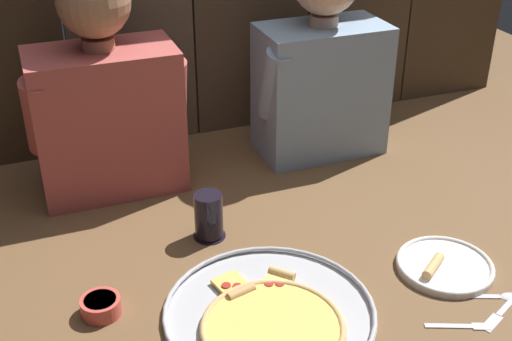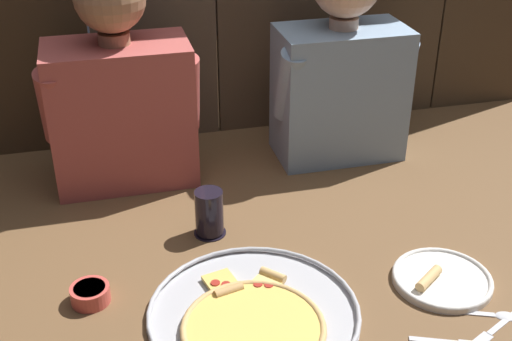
# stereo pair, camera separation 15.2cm
# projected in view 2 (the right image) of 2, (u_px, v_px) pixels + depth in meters

# --- Properties ---
(ground_plane) EXTENTS (3.20, 3.20, 0.00)m
(ground_plane) POSITION_uv_depth(u_px,v_px,m) (280.00, 258.00, 1.53)
(ground_plane) COLOR brown
(pizza_tray) EXTENTS (0.44, 0.44, 0.03)m
(pizza_tray) POSITION_uv_depth(u_px,v_px,m) (253.00, 317.00, 1.34)
(pizza_tray) COLOR #B2B2B7
(pizza_tray) RESTS_ON ground
(dinner_plate) EXTENTS (0.22, 0.22, 0.03)m
(dinner_plate) POSITION_uv_depth(u_px,v_px,m) (442.00, 279.00, 1.45)
(dinner_plate) COLOR white
(dinner_plate) RESTS_ON ground
(drinking_glass) EXTENTS (0.08, 0.08, 0.12)m
(drinking_glass) POSITION_uv_depth(u_px,v_px,m) (209.00, 213.00, 1.59)
(drinking_glass) COLOR black
(drinking_glass) RESTS_ON ground
(dipping_bowl) EXTENTS (0.08, 0.08, 0.04)m
(dipping_bowl) POSITION_uv_depth(u_px,v_px,m) (90.00, 293.00, 1.39)
(dipping_bowl) COLOR #CC4C42
(dipping_bowl) RESTS_ON ground
(table_knife) EXTENTS (0.15, 0.08, 0.01)m
(table_knife) POSITION_uv_depth(u_px,v_px,m) (494.00, 330.00, 1.32)
(table_knife) COLOR silver
(table_knife) RESTS_ON ground
(table_spoon) EXTENTS (0.14, 0.07, 0.01)m
(table_spoon) POSITION_uv_depth(u_px,v_px,m) (495.00, 314.00, 1.36)
(table_spoon) COLOR silver
(table_spoon) RESTS_ON ground
(diner_left) EXTENTS (0.41, 0.22, 0.60)m
(diner_left) POSITION_uv_depth(u_px,v_px,m) (119.00, 86.00, 1.73)
(diner_left) COLOR #AD4C47
(diner_left) RESTS_ON ground
(diner_right) EXTENTS (0.39, 0.21, 0.60)m
(diner_right) POSITION_uv_depth(u_px,v_px,m) (341.00, 62.00, 1.85)
(diner_right) COLOR #849EB7
(diner_right) RESTS_ON ground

